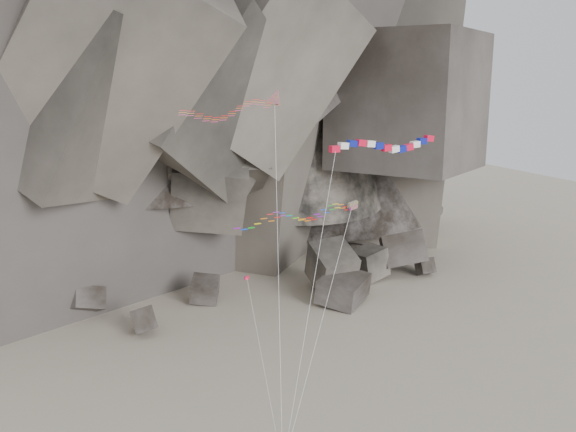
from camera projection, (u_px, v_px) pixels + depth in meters
name	position (u px, v px, depth m)	size (l,w,h in m)	color
headland	(109.00, 9.00, 107.84)	(110.00, 70.00, 84.00)	#5D554C
boulder_field	(239.00, 288.00, 90.28)	(80.24, 19.42, 9.05)	#47423F
delta_kite	(224.00, 110.00, 52.93)	(9.57, 10.10, 29.89)	red
banner_kite	(384.00, 146.00, 56.11)	(18.27, 6.00, 25.58)	red
parafoil_kite	(292.00, 216.00, 54.11)	(11.95, 6.30, 20.14)	gold
pennant_kite	(254.00, 318.00, 54.67)	(0.64, 7.83, 13.96)	red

